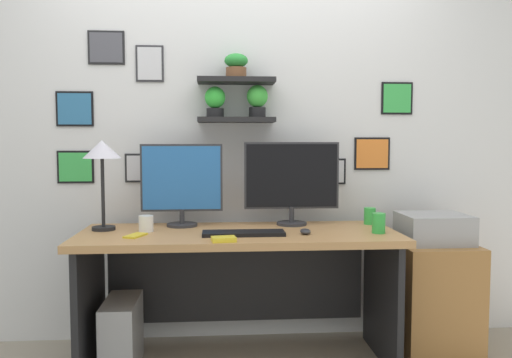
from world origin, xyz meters
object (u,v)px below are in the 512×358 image
at_px(scissors_tray, 224,239).
at_px(monitor_right, 292,180).
at_px(desk, 238,266).
at_px(monitor_left, 182,182).
at_px(coffee_mug, 146,224).
at_px(cell_phone, 135,235).
at_px(computer_mouse, 305,231).
at_px(water_cup, 379,223).
at_px(desk_lamp, 102,156).
at_px(computer_tower_left, 122,334).
at_px(drawer_cabinet, 432,296).
at_px(printer, 434,228).
at_px(pen_cup, 370,216).
at_px(keyboard, 244,233).

bearing_deg(scissors_tray, monitor_right, 50.27).
xyz_separation_m(desk, monitor_left, (-0.33, 0.16, 0.46)).
bearing_deg(coffee_mug, cell_phone, -104.51).
height_order(computer_mouse, water_cup, water_cup).
relative_size(desk_lamp, computer_tower_left, 1.27).
bearing_deg(drawer_cabinet, printer, -90.00).
bearing_deg(desk, desk_lamp, 176.23).
bearing_deg(cell_phone, desk_lamp, 156.89).
xyz_separation_m(computer_mouse, scissors_tray, (-0.44, -0.17, -0.00)).
height_order(monitor_right, cell_phone, monitor_right).
xyz_separation_m(pen_cup, computer_tower_left, (-1.45, -0.22, -0.61)).
bearing_deg(monitor_left, computer_tower_left, -143.46).
bearing_deg(keyboard, pen_cup, 21.51).
distance_m(drawer_cabinet, printer, 0.41).
relative_size(coffee_mug, printer, 0.24).
height_order(monitor_right, desk_lamp, desk_lamp).
bearing_deg(water_cup, monitor_left, 163.44).
bearing_deg(monitor_right, printer, -8.06).
relative_size(printer, computer_tower_left, 0.95).
bearing_deg(pen_cup, computer_mouse, -145.52).
distance_m(drawer_cabinet, computer_tower_left, 1.81).
xyz_separation_m(water_cup, printer, (0.40, 0.21, -0.07)).
xyz_separation_m(scissors_tray, computer_tower_left, (-0.56, 0.26, -0.57)).
bearing_deg(scissors_tray, drawer_cabinet, 16.95).
relative_size(desk, drawer_cabinet, 2.70).
height_order(scissors_tray, printer, printer).
bearing_deg(computer_mouse, desk_lamp, 169.12).
distance_m(desk_lamp, computer_tower_left, 0.99).
xyz_separation_m(desk, monitor_right, (0.33, 0.16, 0.48)).
xyz_separation_m(desk, pen_cup, (0.80, 0.14, 0.26)).
relative_size(computer_mouse, coffee_mug, 1.00).
height_order(printer, computer_tower_left, printer).
bearing_deg(computer_mouse, printer, 14.46).
bearing_deg(monitor_right, keyboard, -133.10).
height_order(computer_mouse, scissors_tray, computer_mouse).
height_order(desk, pen_cup, pen_cup).
height_order(desk, drawer_cabinet, desk).
xyz_separation_m(monitor_left, monitor_right, (0.65, 0.00, 0.01)).
distance_m(desk_lamp, coffee_mug, 0.45).
relative_size(keyboard, scissors_tray, 3.67).
height_order(computer_mouse, cell_phone, computer_mouse).
distance_m(monitor_left, drawer_cabinet, 1.64).
relative_size(desk_lamp, cell_phone, 3.62).
distance_m(keyboard, computer_tower_left, 0.88).
xyz_separation_m(pen_cup, scissors_tray, (-0.89, -0.48, -0.04)).
height_order(monitor_left, pen_cup, monitor_left).
relative_size(desk, monitor_left, 3.63).
bearing_deg(desk, keyboard, -82.66).
bearing_deg(monitor_left, computer_mouse, -25.47).
distance_m(monitor_right, pen_cup, 0.53).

